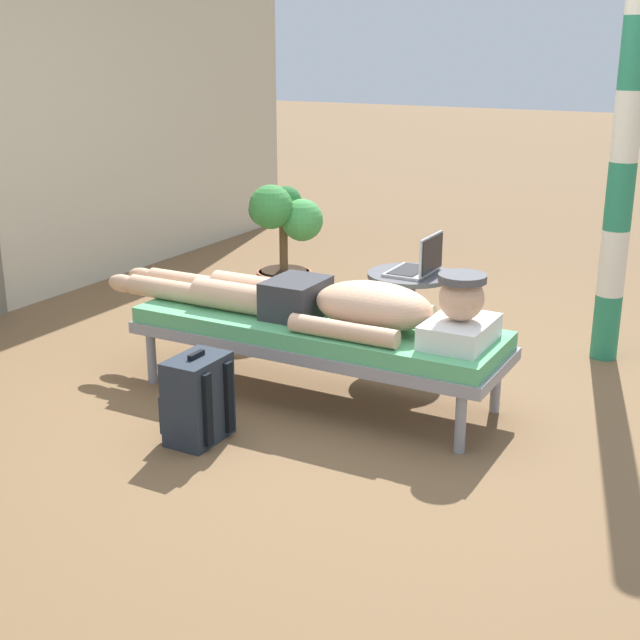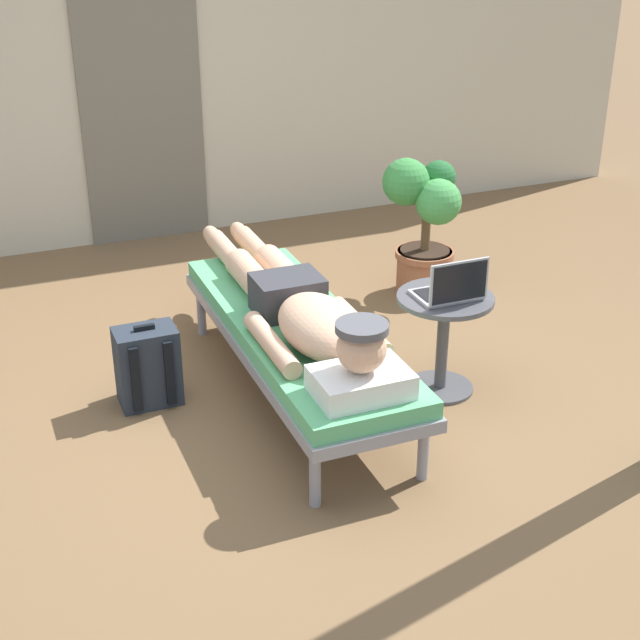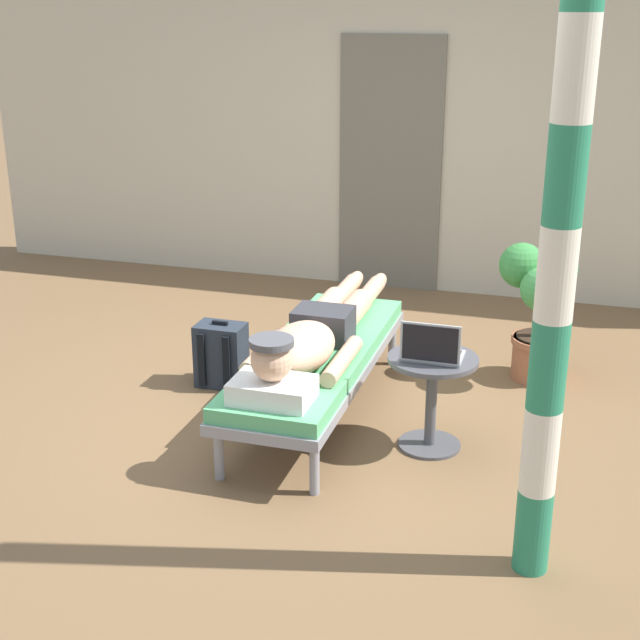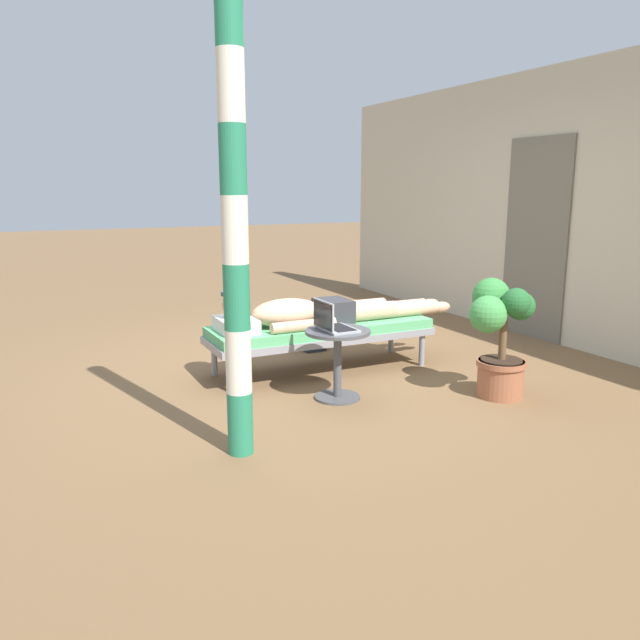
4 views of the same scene
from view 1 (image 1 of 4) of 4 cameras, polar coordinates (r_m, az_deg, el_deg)
ground_plane at (r=4.38m, az=0.85°, el=-5.73°), size 40.00×40.00×0.00m
lounge_chair at (r=4.39m, az=-0.23°, el=-0.87°), size 0.60×1.93×0.42m
person_reclining at (r=4.30m, az=0.74°, el=1.16°), size 0.53×2.17×0.33m
side_table at (r=4.90m, az=5.89°, el=1.19°), size 0.48×0.48×0.52m
laptop at (r=4.82m, az=6.54°, el=3.67°), size 0.31×0.24×0.23m
backpack at (r=4.01m, az=-8.02°, el=-5.17°), size 0.30×0.26×0.42m
potted_plant at (r=5.76m, az=-2.43°, el=5.15°), size 0.48×0.54×0.88m
porch_post at (r=5.04m, az=19.45°, el=11.85°), size 0.15×0.15×2.63m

